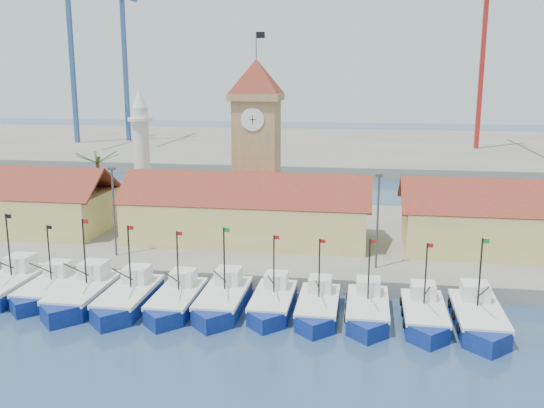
% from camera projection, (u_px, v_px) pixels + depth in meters
% --- Properties ---
extents(ground, '(400.00, 400.00, 0.00)m').
position_uv_depth(ground, '(199.00, 324.00, 48.41)').
color(ground, navy).
rests_on(ground, ground).
extents(quay, '(140.00, 32.00, 1.50)m').
position_uv_depth(quay, '(254.00, 236.00, 71.41)').
color(quay, gray).
rests_on(quay, ground).
extents(terminal, '(240.00, 80.00, 2.00)m').
position_uv_depth(terminal, '(316.00, 147.00, 154.37)').
color(terminal, gray).
rests_on(terminal, ground).
extents(boat_0, '(3.77, 10.32, 7.81)m').
position_uv_depth(boat_0, '(6.00, 288.00, 54.23)').
color(boat_0, navy).
rests_on(boat_0, ground).
extents(boat_1, '(3.32, 9.10, 6.89)m').
position_uv_depth(boat_1, '(47.00, 291.00, 53.73)').
color(boat_1, navy).
rests_on(boat_1, ground).
extents(boat_2, '(3.79, 10.37, 7.85)m').
position_uv_depth(boat_2, '(82.00, 296.00, 52.22)').
color(boat_2, navy).
rests_on(boat_2, ground).
extents(boat_3, '(3.61, 9.88, 7.48)m').
position_uv_depth(boat_3, '(127.00, 300.00, 51.43)').
color(boat_3, navy).
rests_on(boat_3, ground).
extents(boat_4, '(3.41, 9.33, 7.06)m').
position_uv_depth(boat_4, '(176.00, 302.00, 51.10)').
color(boat_4, navy).
rests_on(boat_4, ground).
extents(boat_5, '(3.57, 9.77, 7.39)m').
position_uv_depth(boat_5, '(222.00, 302.00, 51.05)').
color(boat_5, navy).
rests_on(boat_5, ground).
extents(boat_6, '(3.28, 9.00, 6.81)m').
position_uv_depth(boat_6, '(272.00, 304.00, 50.71)').
color(boat_6, navy).
rests_on(boat_6, ground).
extents(boat_7, '(3.27, 8.97, 6.79)m').
position_uv_depth(boat_7, '(318.00, 309.00, 49.70)').
color(boat_7, navy).
rests_on(boat_7, ground).
extents(boat_8, '(3.35, 9.17, 6.94)m').
position_uv_depth(boat_8, '(368.00, 311.00, 49.07)').
color(boat_8, navy).
rests_on(boat_8, ground).
extents(boat_9, '(3.33, 9.13, 6.91)m').
position_uv_depth(boat_9, '(424.00, 316.00, 48.08)').
color(boat_9, navy).
rests_on(boat_9, ground).
extents(boat_10, '(3.64, 9.97, 7.54)m').
position_uv_depth(boat_10, '(479.00, 320.00, 47.23)').
color(boat_10, navy).
rests_on(boat_10, ground).
extents(hall_center, '(27.04, 10.13, 7.61)m').
position_uv_depth(hall_center, '(247.00, 217.00, 66.86)').
color(hall_center, '#DDCF79').
rests_on(hall_center, quay).
extents(clock_tower, '(5.80, 5.80, 22.70)m').
position_uv_depth(clock_tower, '(257.00, 140.00, 70.95)').
color(clock_tower, tan).
rests_on(clock_tower, quay).
extents(minaret, '(3.00, 3.00, 16.30)m').
position_uv_depth(minaret, '(142.00, 154.00, 75.62)').
color(minaret, silver).
rests_on(minaret, quay).
extents(palm_tree, '(5.60, 5.03, 8.39)m').
position_uv_depth(palm_tree, '(99.00, 183.00, 75.19)').
color(palm_tree, brown).
rests_on(palm_tree, quay).
extents(lamp_posts, '(80.70, 0.25, 9.03)m').
position_uv_depth(lamp_posts, '(236.00, 212.00, 58.53)').
color(lamp_posts, '#3F3F44').
rests_on(lamp_posts, quay).
extents(crane_blue_far, '(1.00, 35.92, 47.49)m').
position_uv_depth(crane_blue_far, '(67.00, 35.00, 148.25)').
color(crane_blue_far, '#2B4F86').
rests_on(crane_blue_far, terminal).
extents(crane_blue_near, '(1.00, 33.49, 44.22)m').
position_uv_depth(crane_blue_near, '(122.00, 44.00, 152.99)').
color(crane_blue_near, '#2B4F86').
rests_on(crane_blue_near, terminal).
extents(crane_red_right, '(1.00, 35.47, 43.40)m').
position_uv_depth(crane_red_right, '(485.00, 42.00, 136.62)').
color(crane_red_right, '#A71F19').
rests_on(crane_red_right, terminal).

